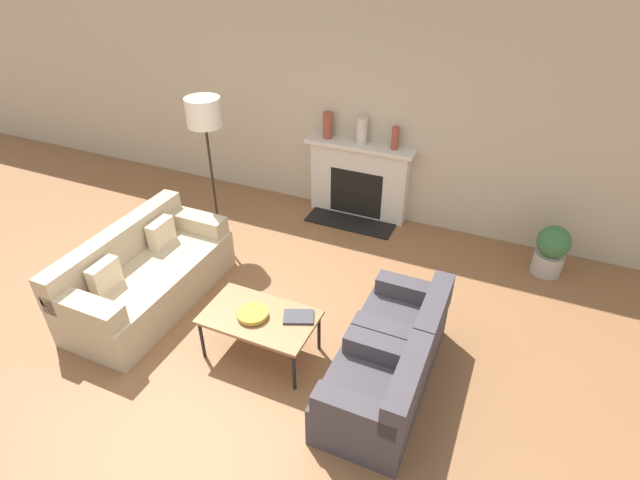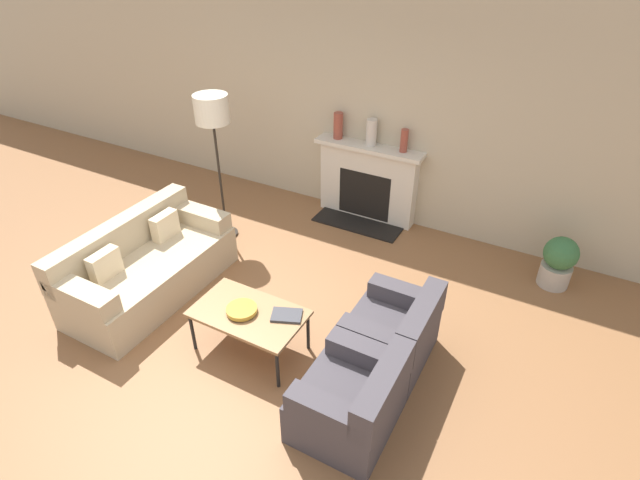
{
  "view_description": "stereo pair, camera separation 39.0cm",
  "coord_description": "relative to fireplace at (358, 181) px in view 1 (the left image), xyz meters",
  "views": [
    {
      "loc": [
        1.96,
        -2.66,
        3.45
      ],
      "look_at": [
        0.13,
        1.49,
        0.45
      ],
      "focal_mm": 28.0,
      "sensor_mm": 36.0,
      "label": 1
    },
    {
      "loc": [
        2.31,
        -2.49,
        3.45
      ],
      "look_at": [
        0.13,
        1.49,
        0.45
      ],
      "focal_mm": 28.0,
      "sensor_mm": 36.0,
      "label": 2
    }
  ],
  "objects": [
    {
      "name": "ground_plane",
      "position": [
        -0.05,
        -2.91,
        -0.49
      ],
      "size": [
        18.0,
        18.0,
        0.0
      ],
      "primitive_type": "plane",
      "color": "brown"
    },
    {
      "name": "wall_back",
      "position": [
        -0.05,
        0.15,
        0.96
      ],
      "size": [
        18.0,
        0.06,
        2.9
      ],
      "color": "#BCAD8E",
      "rests_on": "ground_plane"
    },
    {
      "name": "fireplace",
      "position": [
        0.0,
        0.0,
        0.0
      ],
      "size": [
        1.41,
        0.59,
        1.02
      ],
      "color": "beige",
      "rests_on": "ground_plane"
    },
    {
      "name": "couch",
      "position": [
        -1.38,
        -2.56,
        -0.19
      ],
      "size": [
        0.86,
        1.83,
        0.8
      ],
      "rotation": [
        0.0,
        0.0,
        1.57
      ],
      "color": "tan",
      "rests_on": "ground_plane"
    },
    {
      "name": "armchair_near",
      "position": [
        1.26,
        -3.05,
        -0.21
      ],
      "size": [
        0.73,
        0.82,
        0.71
      ],
      "rotation": [
        0.0,
        0.0,
        -1.57
      ],
      "color": "#423D42",
      "rests_on": "ground_plane"
    },
    {
      "name": "armchair_far",
      "position": [
        1.26,
        -2.22,
        -0.21
      ],
      "size": [
        0.73,
        0.82,
        0.71
      ],
      "rotation": [
        0.0,
        0.0,
        -1.57
      ],
      "color": "#423D42",
      "rests_on": "ground_plane"
    },
    {
      "name": "coffee_table",
      "position": [
        0.08,
        -2.75,
        -0.08
      ],
      "size": [
        1.01,
        0.6,
        0.45
      ],
      "color": "olive",
      "rests_on": "ground_plane"
    },
    {
      "name": "bowl",
      "position": [
        0.03,
        -2.78,
        -0.01
      ],
      "size": [
        0.28,
        0.28,
        0.05
      ],
      "color": "#BC8E2D",
      "rests_on": "coffee_table"
    },
    {
      "name": "book",
      "position": [
        0.41,
        -2.64,
        -0.03
      ],
      "size": [
        0.32,
        0.27,
        0.02
      ],
      "rotation": [
        0.0,
        0.0,
        0.4
      ],
      "color": "#38383D",
      "rests_on": "coffee_table"
    },
    {
      "name": "floor_lamp",
      "position": [
        -1.36,
        -1.27,
        1.04
      ],
      "size": [
        0.39,
        0.39,
        1.79
      ],
      "color": "black",
      "rests_on": "ground_plane"
    },
    {
      "name": "mantel_vase_left",
      "position": [
        -0.45,
        0.02,
        0.69
      ],
      "size": [
        0.12,
        0.12,
        0.34
      ],
      "color": "brown",
      "rests_on": "fireplace"
    },
    {
      "name": "mantel_vase_center_left",
      "position": [
        0.01,
        0.02,
        0.69
      ],
      "size": [
        0.13,
        0.13,
        0.33
      ],
      "color": "beige",
      "rests_on": "fireplace"
    },
    {
      "name": "mantel_vase_center_right",
      "position": [
        0.44,
        0.02,
        0.66
      ],
      "size": [
        0.09,
        0.09,
        0.28
      ],
      "color": "brown",
      "rests_on": "fireplace"
    },
    {
      "name": "potted_plant",
      "position": [
        2.42,
        -0.36,
        -0.19
      ],
      "size": [
        0.36,
        0.36,
        0.59
      ],
      "color": "#B2A899",
      "rests_on": "ground_plane"
    }
  ]
}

